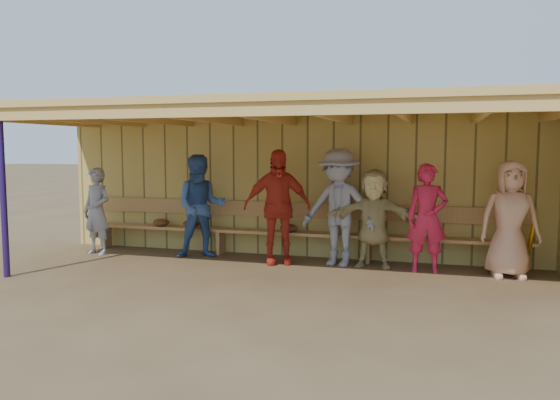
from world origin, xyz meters
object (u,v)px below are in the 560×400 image
Objects in this scene: player_d at (277,207)px; player_h at (510,219)px; player_c at (201,206)px; player_e at (339,207)px; player_g at (427,218)px; bench at (293,227)px; player_a at (97,211)px; player_f at (374,218)px.

player_d is 1.09× the size of player_h.
player_c is 0.95× the size of player_e.
player_g is 0.96× the size of player_h.
player_g is at bearing 6.75° from player_e.
player_g is 1.14m from player_h.
player_c is 1.37m from player_d.
bench is (-3.35, 0.52, -0.32)m from player_h.
player_a is 0.93× the size of player_g.
player_g is (5.55, 0.18, 0.06)m from player_a.
player_a is 0.87× the size of player_c.
player_e is at bearing -21.23° from player_c.
player_h is at bearing -8.75° from bench.
player_f is (0.55, 0.01, -0.15)m from player_e.
player_d is 0.67m from bench.
player_c is 0.95× the size of player_d.
player_a is 0.99× the size of player_f.
player_d is at bearing -25.91° from player_c.
player_a is at bearing -168.49° from bench.
bench is at bearing 161.73° from player_g.
player_e reaches higher than player_h.
player_a is at bearing -178.81° from player_f.
player_d reaches higher than player_c.
bench is (-0.85, 0.40, -0.39)m from player_e.
player_h is (4.83, -0.07, -0.03)m from player_c.
bench is at bearing 162.25° from player_f.
player_a is 4.21m from player_e.
bench is (-1.40, 0.39, -0.24)m from player_f.
player_f is at bearing -15.39° from bench.
player_h is (6.69, 0.17, 0.08)m from player_a.
player_f is 1.95m from player_h.
player_d is at bearing 13.93° from player_a.
player_a is 0.90× the size of player_h.
player_h reaches higher than bench.
player_h reaches higher than player_a.
player_c reaches higher than player_g.
player_d is 0.24× the size of bench.
player_h is (1.94, -0.13, 0.07)m from player_f.
player_e is at bearing 170.04° from player_g.
bench is at bearing -5.78° from player_c.
player_a is 0.82× the size of player_e.
player_a is 0.83× the size of player_d.
player_g is at bearing -12.86° from bench.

